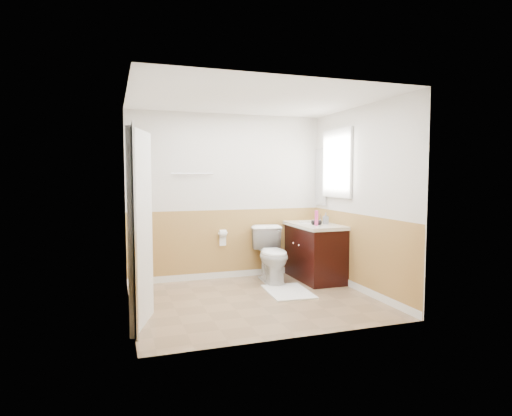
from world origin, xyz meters
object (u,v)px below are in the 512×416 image
object	(u,v)px
vanity_cabinet	(314,253)
soap_dispenser	(326,218)
toilet	(272,255)
lotion_bottle	(316,218)
bath_mat	(288,292)

from	to	relation	value
vanity_cabinet	soap_dispenser	xyz separation A→B (m)	(0.12, -0.12, 0.54)
toilet	lotion_bottle	xyz separation A→B (m)	(0.57, -0.30, 0.55)
bath_mat	lotion_bottle	world-z (taller)	lotion_bottle
vanity_cabinet	soap_dispenser	distance (m)	0.56
toilet	vanity_cabinet	distance (m)	0.67
toilet	vanity_cabinet	xyz separation A→B (m)	(0.67, -0.04, -0.01)
toilet	soap_dispenser	world-z (taller)	soap_dispenser
vanity_cabinet	soap_dispenser	world-z (taller)	soap_dispenser
toilet	vanity_cabinet	size ratio (longest dim) A/B	0.74
bath_mat	soap_dispenser	xyz separation A→B (m)	(0.79, 0.44, 0.93)
toilet	soap_dispenser	size ratio (longest dim) A/B	4.75
toilet	bath_mat	xyz separation A→B (m)	(0.00, -0.61, -0.40)
soap_dispenser	vanity_cabinet	bearing A→B (deg)	134.44
toilet	soap_dispenser	bearing A→B (deg)	-7.75
soap_dispenser	bath_mat	bearing A→B (deg)	-150.52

